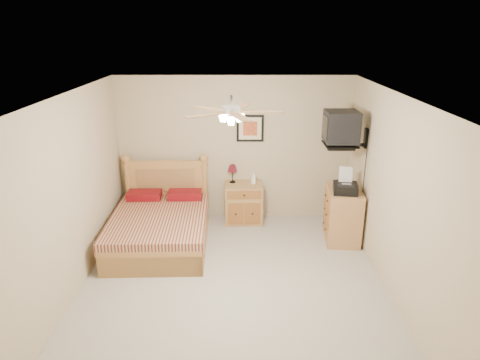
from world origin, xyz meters
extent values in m
plane|color=#A29B92|center=(0.00, 0.00, 0.00)|extent=(4.50, 4.50, 0.00)
cube|color=white|center=(0.00, 0.00, 2.50)|extent=(4.00, 4.50, 0.04)
cube|color=#BCAA8A|center=(0.00, 2.25, 1.25)|extent=(4.00, 0.04, 2.50)
cube|color=#BCAA8A|center=(0.00, -2.25, 1.25)|extent=(4.00, 0.04, 2.50)
cube|color=#BCAA8A|center=(-2.00, 0.00, 1.25)|extent=(0.04, 4.50, 2.50)
cube|color=#BCAA8A|center=(2.00, 0.00, 1.25)|extent=(0.04, 4.50, 2.50)
cube|color=#A47348|center=(0.16, 2.00, 0.35)|extent=(0.66, 0.51, 0.70)
imported|color=white|center=(0.33, 2.02, 0.81)|extent=(0.10, 0.10, 0.22)
cube|color=black|center=(0.27, 2.23, 1.62)|extent=(0.46, 0.04, 0.46)
cube|color=#9F723C|center=(1.73, 1.31, 0.43)|extent=(0.57, 0.77, 0.86)
imported|color=beige|center=(1.69, 1.56, 0.87)|extent=(0.27, 0.31, 0.02)
imported|color=gray|center=(1.71, 1.56, 0.89)|extent=(0.26, 0.29, 0.02)
camera|label=1|loc=(0.09, -4.88, 3.24)|focal=32.00mm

